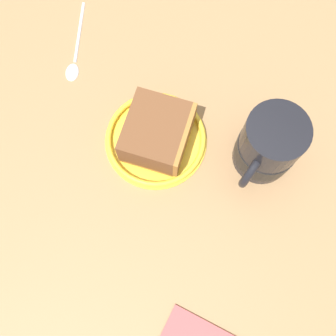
% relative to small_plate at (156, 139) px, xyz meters
% --- Properties ---
extents(ground_plane, '(1.55, 1.55, 0.02)m').
position_rel_small_plate_xyz_m(ground_plane, '(0.05, -0.01, -0.02)').
color(ground_plane, '#936D47').
extents(small_plate, '(0.15, 0.15, 0.01)m').
position_rel_small_plate_xyz_m(small_plate, '(0.00, 0.00, 0.00)').
color(small_plate, yellow).
rests_on(small_plate, ground_plane).
extents(cake_slice, '(0.12, 0.12, 0.05)m').
position_rel_small_plate_xyz_m(cake_slice, '(0.00, 0.00, 0.03)').
color(cake_slice, '#9E662D').
rests_on(cake_slice, small_plate).
extents(tea_mug, '(0.08, 0.11, 0.11)m').
position_rel_small_plate_xyz_m(tea_mug, '(0.12, 0.08, 0.04)').
color(tea_mug, black).
rests_on(tea_mug, ground_plane).
extents(teaspoon, '(0.10, 0.11, 0.01)m').
position_rel_small_plate_xyz_m(teaspoon, '(-0.18, 0.01, -0.00)').
color(teaspoon, silver).
rests_on(teaspoon, ground_plane).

